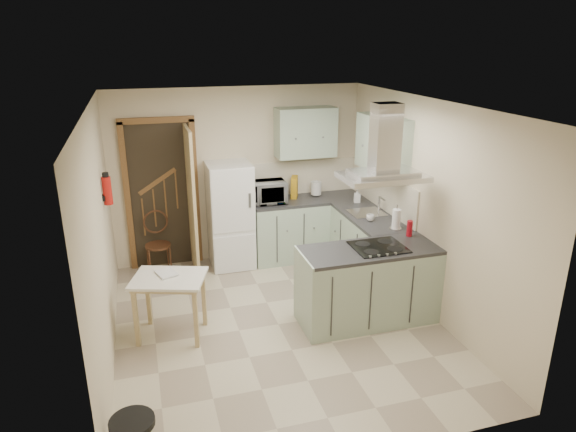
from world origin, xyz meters
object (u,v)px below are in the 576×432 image
object	(u,v)px
peninsula	(368,285)
microwave	(266,192)
extractor_hood	(383,177)
drop_leaf_table	(171,306)
bentwood_chair	(158,246)
fridge	(230,215)

from	to	relation	value
peninsula	microwave	world-z (taller)	microwave
extractor_hood	drop_leaf_table	size ratio (longest dim) A/B	1.19
bentwood_chair	fridge	bearing A→B (deg)	-6.67
fridge	bentwood_chair	distance (m)	1.08
microwave	bentwood_chair	bearing A→B (deg)	179.37
bentwood_chair	peninsula	bearing A→B (deg)	-46.39
drop_leaf_table	microwave	xyz separation A→B (m)	(1.50, 1.65, 0.70)
extractor_hood	bentwood_chair	distance (m)	3.37
microwave	peninsula	bearing A→B (deg)	-68.34
fridge	microwave	xyz separation A→B (m)	(0.52, -0.02, 0.30)
extractor_hood	bentwood_chair	world-z (taller)	extractor_hood
fridge	extractor_hood	world-z (taller)	extractor_hood
extractor_hood	microwave	bearing A→B (deg)	112.44
fridge	drop_leaf_table	bearing A→B (deg)	-120.32
fridge	peninsula	bearing A→B (deg)	-58.26
fridge	bentwood_chair	xyz separation A→B (m)	(-1.02, 0.04, -0.36)
fridge	peninsula	distance (m)	2.35
extractor_hood	drop_leaf_table	xyz separation A→B (m)	(-2.30, 0.31, -1.37)
peninsula	bentwood_chair	xyz separation A→B (m)	(-2.25, 2.02, -0.06)
peninsula	drop_leaf_table	distance (m)	2.23
bentwood_chair	microwave	world-z (taller)	microwave
drop_leaf_table	microwave	size ratio (longest dim) A/B	1.36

